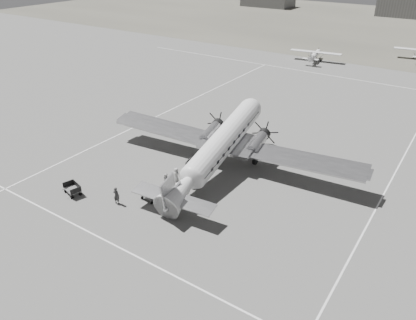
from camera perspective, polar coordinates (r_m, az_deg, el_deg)
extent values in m
plane|color=slate|center=(39.93, 5.05, -2.90)|extent=(260.00, 260.00, 0.00)
cube|color=white|center=(30.71, -8.34, -14.09)|extent=(60.00, 0.15, 0.01)
cube|color=white|center=(36.74, 21.71, -8.09)|extent=(0.15, 80.00, 0.01)
cube|color=white|center=(56.60, -5.95, 6.72)|extent=(0.15, 60.00, 0.01)
cube|color=white|center=(74.92, 20.55, 10.46)|extent=(90.00, 0.15, 0.01)
cube|color=#545454|center=(162.77, 8.41, 21.29)|extent=(18.00, 10.00, 4.00)
imported|color=#2B2B2B|center=(36.88, -12.76, -4.89)|extent=(0.68, 0.52, 1.67)
imported|color=#ACACAA|center=(38.15, -5.83, -3.04)|extent=(0.73, 0.89, 1.69)
imported|color=#B1B1AF|center=(39.41, -4.49, -2.09)|extent=(0.55, 0.77, 1.46)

